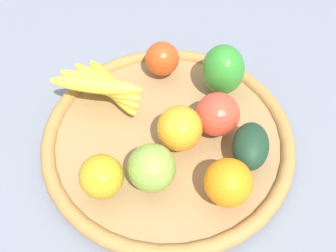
{
  "coord_description": "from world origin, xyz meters",
  "views": [
    {
      "loc": [
        -0.06,
        -0.44,
        0.63
      ],
      "look_at": [
        0.0,
        0.0,
        0.05
      ],
      "focal_mm": 43.77,
      "sensor_mm": 36.0,
      "label": 1
    }
  ],
  "objects_px": {
    "apple_2": "(162,59)",
    "orange_1": "(228,182)",
    "banana_bunch": "(103,86)",
    "avocado": "(250,146)",
    "apple_3": "(218,116)",
    "apple_1": "(152,168)",
    "orange_0": "(180,128)",
    "apple_0": "(101,176)",
    "bell_pepper": "(223,70)"
  },
  "relations": [
    {
      "from": "apple_2",
      "to": "orange_1",
      "type": "bearing_deg",
      "value": -76.94
    },
    {
      "from": "banana_bunch",
      "to": "avocado",
      "type": "height_order",
      "value": "banana_bunch"
    },
    {
      "from": "apple_2",
      "to": "apple_3",
      "type": "bearing_deg",
      "value": -64.1
    },
    {
      "from": "banana_bunch",
      "to": "apple_1",
      "type": "distance_m",
      "value": 0.21
    },
    {
      "from": "apple_1",
      "to": "orange_0",
      "type": "height_order",
      "value": "same"
    },
    {
      "from": "avocado",
      "to": "orange_0",
      "type": "bearing_deg",
      "value": 158.1
    },
    {
      "from": "banana_bunch",
      "to": "apple_0",
      "type": "distance_m",
      "value": 0.2
    },
    {
      "from": "avocado",
      "to": "orange_0",
      "type": "height_order",
      "value": "orange_0"
    },
    {
      "from": "banana_bunch",
      "to": "avocado",
      "type": "bearing_deg",
      "value": -34.72
    },
    {
      "from": "avocado",
      "to": "apple_3",
      "type": "relative_size",
      "value": 1.16
    },
    {
      "from": "banana_bunch",
      "to": "bell_pepper",
      "type": "distance_m",
      "value": 0.23
    },
    {
      "from": "apple_3",
      "to": "apple_2",
      "type": "bearing_deg",
      "value": 115.9
    },
    {
      "from": "apple_2",
      "to": "apple_3",
      "type": "relative_size",
      "value": 0.87
    },
    {
      "from": "avocado",
      "to": "orange_1",
      "type": "distance_m",
      "value": 0.09
    },
    {
      "from": "apple_3",
      "to": "orange_1",
      "type": "height_order",
      "value": "apple_3"
    },
    {
      "from": "apple_0",
      "to": "avocado",
      "type": "bearing_deg",
      "value": 6.94
    },
    {
      "from": "apple_1",
      "to": "apple_3",
      "type": "relative_size",
      "value": 1.01
    },
    {
      "from": "apple_1",
      "to": "apple_2",
      "type": "distance_m",
      "value": 0.26
    },
    {
      "from": "apple_1",
      "to": "bell_pepper",
      "type": "relative_size",
      "value": 0.79
    },
    {
      "from": "orange_1",
      "to": "apple_0",
      "type": "relative_size",
      "value": 1.07
    },
    {
      "from": "orange_1",
      "to": "orange_0",
      "type": "bearing_deg",
      "value": 117.75
    },
    {
      "from": "apple_1",
      "to": "orange_1",
      "type": "bearing_deg",
      "value": -19.57
    },
    {
      "from": "apple_1",
      "to": "apple_0",
      "type": "bearing_deg",
      "value": -177.56
    },
    {
      "from": "orange_0",
      "to": "apple_3",
      "type": "height_order",
      "value": "same"
    },
    {
      "from": "apple_1",
      "to": "apple_2",
      "type": "height_order",
      "value": "apple_1"
    },
    {
      "from": "orange_0",
      "to": "apple_3",
      "type": "relative_size",
      "value": 1.01
    },
    {
      "from": "banana_bunch",
      "to": "apple_3",
      "type": "distance_m",
      "value": 0.22
    },
    {
      "from": "apple_2",
      "to": "orange_0",
      "type": "height_order",
      "value": "orange_0"
    },
    {
      "from": "apple_1",
      "to": "apple_0",
      "type": "relative_size",
      "value": 1.1
    },
    {
      "from": "orange_0",
      "to": "orange_1",
      "type": "distance_m",
      "value": 0.13
    },
    {
      "from": "avocado",
      "to": "apple_1",
      "type": "bearing_deg",
      "value": -170.95
    },
    {
      "from": "apple_0",
      "to": "apple_1",
      "type": "bearing_deg",
      "value": 2.44
    },
    {
      "from": "banana_bunch",
      "to": "orange_0",
      "type": "distance_m",
      "value": 0.18
    },
    {
      "from": "banana_bunch",
      "to": "avocado",
      "type": "distance_m",
      "value": 0.29
    },
    {
      "from": "apple_2",
      "to": "apple_0",
      "type": "height_order",
      "value": "apple_0"
    },
    {
      "from": "avocado",
      "to": "orange_1",
      "type": "xyz_separation_m",
      "value": [
        -0.05,
        -0.07,
        0.01
      ]
    },
    {
      "from": "apple_1",
      "to": "apple_3",
      "type": "bearing_deg",
      "value": 35.62
    },
    {
      "from": "apple_2",
      "to": "orange_1",
      "type": "xyz_separation_m",
      "value": [
        0.07,
        -0.29,
        0.0
      ]
    },
    {
      "from": "apple_3",
      "to": "apple_0",
      "type": "height_order",
      "value": "apple_3"
    },
    {
      "from": "orange_0",
      "to": "bell_pepper",
      "type": "xyz_separation_m",
      "value": [
        0.1,
        0.12,
        0.01
      ]
    },
    {
      "from": "orange_1",
      "to": "bell_pepper",
      "type": "distance_m",
      "value": 0.24
    },
    {
      "from": "apple_3",
      "to": "orange_1",
      "type": "relative_size",
      "value": 1.02
    },
    {
      "from": "apple_3",
      "to": "bell_pepper",
      "type": "distance_m",
      "value": 0.11
    },
    {
      "from": "avocado",
      "to": "apple_0",
      "type": "relative_size",
      "value": 1.26
    },
    {
      "from": "apple_1",
      "to": "bell_pepper",
      "type": "distance_m",
      "value": 0.25
    },
    {
      "from": "apple_1",
      "to": "avocado",
      "type": "relative_size",
      "value": 0.87
    },
    {
      "from": "orange_0",
      "to": "bell_pepper",
      "type": "bearing_deg",
      "value": 50.17
    },
    {
      "from": "apple_2",
      "to": "orange_0",
      "type": "distance_m",
      "value": 0.18
    },
    {
      "from": "apple_3",
      "to": "orange_1",
      "type": "bearing_deg",
      "value": -94.74
    },
    {
      "from": "apple_2",
      "to": "avocado",
      "type": "relative_size",
      "value": 0.75
    }
  ]
}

